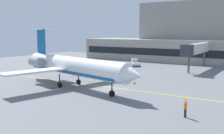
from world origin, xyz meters
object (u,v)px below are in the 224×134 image
object	(u,v)px
baggage_tug	(135,63)
marshaller	(185,108)
belt_loader	(80,67)
regional_jet	(71,66)

from	to	relation	value
baggage_tug	marshaller	world-z (taller)	marshaller
belt_loader	baggage_tug	bearing A→B (deg)	61.43
baggage_tug	marshaller	xyz separation A→B (m)	(24.94, -36.04, 0.13)
baggage_tug	marshaller	distance (m)	43.83
baggage_tug	belt_loader	distance (m)	15.83
belt_loader	marshaller	world-z (taller)	marshaller
regional_jet	marshaller	bearing A→B (deg)	-15.98
belt_loader	marshaller	size ratio (longest dim) A/B	1.91
regional_jet	belt_loader	distance (m)	19.71
regional_jet	belt_loader	xyz separation A→B (m)	(-11.15, 16.03, -2.67)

